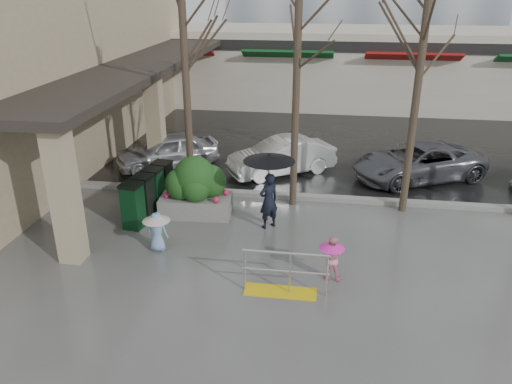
% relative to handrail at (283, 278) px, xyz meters
% --- Properties ---
extents(ground, '(120.00, 120.00, 0.00)m').
position_rel_handrail_xyz_m(ground, '(-1.36, 1.20, -0.38)').
color(ground, '#51514F').
rests_on(ground, ground).
extents(street_asphalt, '(120.00, 36.00, 0.01)m').
position_rel_handrail_xyz_m(street_asphalt, '(-1.36, 23.20, -0.37)').
color(street_asphalt, black).
rests_on(street_asphalt, ground).
extents(curb, '(120.00, 0.30, 0.15)m').
position_rel_handrail_xyz_m(curb, '(-1.36, 5.20, -0.30)').
color(curb, gray).
rests_on(curb, ground).
extents(near_building, '(6.00, 18.00, 8.00)m').
position_rel_handrail_xyz_m(near_building, '(-10.36, 9.20, 3.62)').
color(near_building, tan).
rests_on(near_building, ground).
extents(canopy_slab, '(2.80, 18.00, 0.25)m').
position_rel_handrail_xyz_m(canopy_slab, '(-6.16, 9.20, 3.25)').
color(canopy_slab, '#2D2823').
rests_on(canopy_slab, pillar_front).
extents(pillar_front, '(0.55, 0.55, 3.50)m').
position_rel_handrail_xyz_m(pillar_front, '(-5.26, 0.70, 1.37)').
color(pillar_front, tan).
rests_on(pillar_front, ground).
extents(pillar_back, '(0.55, 0.55, 3.50)m').
position_rel_handrail_xyz_m(pillar_back, '(-5.26, 7.20, 1.37)').
color(pillar_back, tan).
rests_on(pillar_back, ground).
extents(storefront_row, '(34.00, 6.74, 4.00)m').
position_rel_handrail_xyz_m(storefront_row, '(0.64, 19.17, 1.64)').
color(storefront_row, beige).
rests_on(storefront_row, ground).
extents(handrail, '(1.90, 0.50, 1.03)m').
position_rel_handrail_xyz_m(handrail, '(0.00, 0.00, 0.00)').
color(handrail, yellow).
rests_on(handrail, ground).
extents(tree_west, '(3.20, 3.20, 6.80)m').
position_rel_handrail_xyz_m(tree_west, '(-3.36, 4.80, 4.71)').
color(tree_west, '#382B21').
rests_on(tree_west, ground).
extents(tree_midwest, '(3.20, 3.20, 7.00)m').
position_rel_handrail_xyz_m(tree_midwest, '(-0.16, 4.80, 4.86)').
color(tree_midwest, '#382B21').
rests_on(tree_midwest, ground).
extents(tree_mideast, '(3.20, 3.20, 6.50)m').
position_rel_handrail_xyz_m(tree_mideast, '(3.14, 4.80, 4.48)').
color(tree_mideast, '#382B21').
rests_on(tree_mideast, ground).
extents(woman, '(1.41, 1.41, 2.18)m').
position_rel_handrail_xyz_m(woman, '(-0.71, 3.13, 1.05)').
color(woman, black).
rests_on(woman, ground).
extents(child_pink, '(0.59, 0.59, 1.08)m').
position_rel_handrail_xyz_m(child_pink, '(1.02, 0.73, 0.24)').
color(child_pink, pink).
rests_on(child_pink, ground).
extents(child_blue, '(0.70, 0.70, 1.06)m').
position_rel_handrail_xyz_m(child_blue, '(-3.34, 1.43, 0.28)').
color(child_blue, '#78A6D6').
rests_on(child_blue, ground).
extents(planter, '(2.12, 1.23, 1.80)m').
position_rel_handrail_xyz_m(planter, '(-2.91, 3.65, 0.48)').
color(planter, slate).
rests_on(planter, ground).
extents(news_boxes, '(0.87, 2.41, 1.32)m').
position_rel_handrail_xyz_m(news_boxes, '(-4.28, 3.47, 0.28)').
color(news_boxes, '#0C3619').
rests_on(news_boxes, ground).
extents(car_a, '(3.95, 3.14, 1.26)m').
position_rel_handrail_xyz_m(car_a, '(-4.98, 7.45, 0.25)').
color(car_a, silver).
rests_on(car_a, ground).
extents(car_b, '(3.95, 3.17, 1.26)m').
position_rel_handrail_xyz_m(car_b, '(-0.78, 7.40, 0.25)').
color(car_b, white).
rests_on(car_b, ground).
extents(car_c, '(4.99, 3.80, 1.26)m').
position_rel_handrail_xyz_m(car_c, '(3.94, 7.51, 0.25)').
color(car_c, '#5A5B61').
rests_on(car_c, ground).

